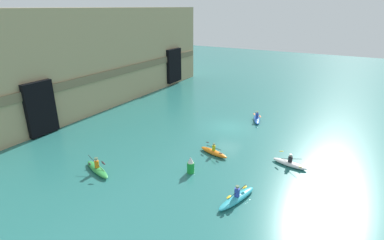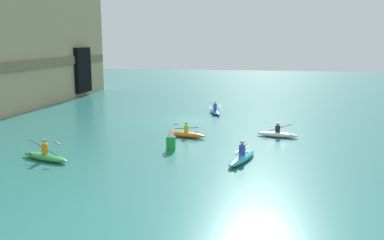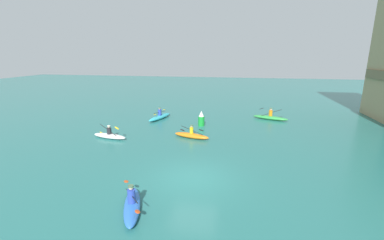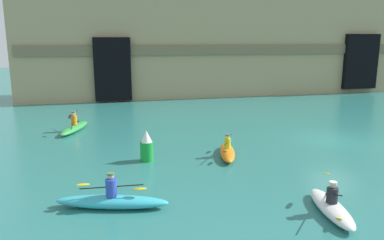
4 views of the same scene
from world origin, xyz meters
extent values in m
plane|color=#28706B|center=(0.00, 0.00, 0.00)|extent=(120.00, 120.00, 0.00)
cube|color=tan|center=(0.25, 18.56, 5.94)|extent=(38.39, 6.37, 11.88)
cube|color=#79674A|center=(0.25, 15.33, 4.32)|extent=(37.63, 0.24, 0.88)
cube|color=black|center=(-10.98, 15.23, 2.76)|extent=(3.03, 0.70, 5.25)
cube|color=black|center=(12.75, 15.23, 3.09)|extent=(3.55, 0.70, 5.27)
ellipsoid|color=white|center=(-5.19, -7.52, 0.18)|extent=(1.23, 2.95, 0.36)
cylinder|color=#232328|center=(-5.19, -7.52, 0.59)|extent=(0.34, 0.34, 0.47)
sphere|color=beige|center=(-5.19, -7.52, 0.92)|extent=(0.19, 0.19, 0.19)
cylinder|color=silver|center=(-5.19, -7.52, 1.00)|extent=(0.24, 0.24, 0.06)
cylinder|color=black|center=(-5.19, -7.52, 0.61)|extent=(0.72, 1.86, 0.80)
ellipsoid|color=yellow|center=(-5.49, -8.33, 0.27)|extent=(0.32, 0.46, 0.21)
ellipsoid|color=yellow|center=(-4.89, -6.71, 0.96)|extent=(0.32, 0.46, 0.21)
ellipsoid|color=green|center=(-13.54, 5.23, 0.19)|extent=(1.81, 3.42, 0.37)
cylinder|color=orange|center=(-13.54, 5.23, 0.65)|extent=(0.34, 0.34, 0.56)
sphere|color=beige|center=(-13.54, 5.23, 1.05)|extent=(0.24, 0.24, 0.24)
cylinder|color=#4C6B4C|center=(-13.54, 5.23, 1.15)|extent=(0.30, 0.30, 0.06)
cylinder|color=black|center=(-13.54, 5.23, 0.68)|extent=(0.32, 2.00, 0.87)
ellipsoid|color=black|center=(-13.41, 6.11, 0.31)|extent=(0.24, 0.45, 0.22)
ellipsoid|color=black|center=(-13.66, 4.35, 1.05)|extent=(0.24, 0.45, 0.22)
ellipsoid|color=#33B2C6|center=(-11.70, -5.57, 0.20)|extent=(3.64, 1.65, 0.40)
cylinder|color=#2D47B7|center=(-11.70, -5.57, 0.68)|extent=(0.36, 0.36, 0.56)
sphere|color=beige|center=(-11.70, -5.57, 1.06)|extent=(0.19, 0.19, 0.19)
cylinder|color=#4C6B4C|center=(-11.70, -5.57, 1.13)|extent=(0.24, 0.24, 0.06)
cylinder|color=black|center=(-11.70, -5.57, 0.71)|extent=(1.97, 0.52, 0.19)
ellipsoid|color=yellow|center=(-10.84, -5.78, 0.64)|extent=(0.47, 0.28, 0.08)
ellipsoid|color=yellow|center=(-12.57, -5.36, 0.77)|extent=(0.47, 0.28, 0.08)
ellipsoid|color=orange|center=(-6.44, -1.34, 0.19)|extent=(1.37, 2.94, 0.38)
cylinder|color=gold|center=(-6.44, -1.34, 0.62)|extent=(0.28, 0.28, 0.46)
sphere|color=beige|center=(-6.44, -1.34, 0.94)|extent=(0.18, 0.18, 0.18)
cylinder|color=#4C6B4C|center=(-6.44, -1.34, 1.01)|extent=(0.23, 0.23, 0.06)
cylinder|color=black|center=(-6.44, -1.34, 0.64)|extent=(0.93, 1.86, 0.38)
ellipsoid|color=black|center=(-6.05, -0.53, 0.79)|extent=(0.36, 0.48, 0.12)
ellipsoid|color=black|center=(-6.84, -2.15, 0.49)|extent=(0.36, 0.48, 0.12)
cylinder|color=green|center=(-10.09, -1.14, 0.43)|extent=(0.57, 0.57, 0.86)
cone|color=white|center=(-10.09, -1.14, 1.11)|extent=(0.49, 0.49, 0.50)
camera|label=1|loc=(-27.51, -11.23, 12.03)|focal=28.00mm
camera|label=2|loc=(-34.57, -7.20, 6.62)|focal=40.00mm
camera|label=3|loc=(12.05, 2.24, 6.30)|focal=24.00mm
camera|label=4|loc=(-11.79, -16.85, 5.23)|focal=35.00mm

